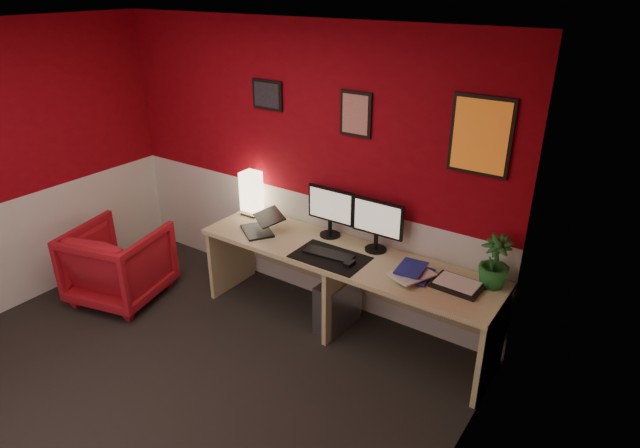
{
  "coord_description": "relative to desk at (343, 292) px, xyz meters",
  "views": [
    {
      "loc": [
        2.72,
        -1.91,
        2.79
      ],
      "look_at": [
        0.6,
        1.21,
        1.05
      ],
      "focal_mm": 30.18,
      "sensor_mm": 36.0,
      "label": 1
    }
  ],
  "objects": [
    {
      "name": "monitor_left",
      "position": [
        -0.28,
        0.22,
        0.66
      ],
      "size": [
        0.45,
        0.06,
        0.58
      ],
      "primitive_type": "cube",
      "color": "black",
      "rests_on": "desk"
    },
    {
      "name": "art_right",
      "position": [
        0.89,
        0.33,
        1.42
      ],
      "size": [
        0.44,
        0.02,
        0.56
      ],
      "primitive_type": "cube",
      "color": "orange",
      "rests_on": "wall_back"
    },
    {
      "name": "armchair",
      "position": [
        -2.0,
        -0.74,
        -0.01
      ],
      "size": [
        0.93,
        0.95,
        0.72
      ],
      "primitive_type": "imported",
      "rotation": [
        0.0,
        0.0,
        3.38
      ],
      "color": "#A50F1A",
      "rests_on": "ground"
    },
    {
      "name": "art_left",
      "position": [
        -1.02,
        0.33,
        1.49
      ],
      "size": [
        0.32,
        0.02,
        0.26
      ],
      "primitive_type": "cube",
      "color": "black",
      "rests_on": "wall_back"
    },
    {
      "name": "pc_tower",
      "position": [
        -0.06,
        0.01,
        -0.14
      ],
      "size": [
        0.22,
        0.46,
        0.45
      ],
      "primitive_type": "cube",
      "rotation": [
        0.0,
        0.0,
        -0.04
      ],
      "color": "#99999E",
      "rests_on": "ground"
    },
    {
      "name": "book_middle",
      "position": [
        0.53,
        -0.02,
        0.4
      ],
      "size": [
        0.33,
        0.37,
        0.02
      ],
      "primitive_type": "imported",
      "rotation": [
        0.0,
        0.0,
        -0.39
      ],
      "color": "silver",
      "rests_on": "book_bottom"
    },
    {
      "name": "desk",
      "position": [
        0.0,
        0.0,
        0.0
      ],
      "size": [
        2.6,
        0.65,
        0.73
      ],
      "primitive_type": "cube",
      "color": "tan",
      "rests_on": "ground"
    },
    {
      "name": "wall_right",
      "position": [
        1.3,
        -1.41,
        0.89
      ],
      "size": [
        0.01,
        3.5,
        2.5
      ],
      "primitive_type": "cube",
      "color": "maroon",
      "rests_on": "ground"
    },
    {
      "name": "potted_plant",
      "position": [
        1.15,
        0.19,
        0.57
      ],
      "size": [
        0.26,
        0.26,
        0.4
      ],
      "primitive_type": "imported",
      "rotation": [
        0.0,
        0.0,
        -0.18
      ],
      "color": "#19591E",
      "rests_on": "desk"
    },
    {
      "name": "laptop",
      "position": [
        -0.86,
        -0.08,
        0.47
      ],
      "size": [
        0.4,
        0.38,
        0.22
      ],
      "primitive_type": "cube",
      "rotation": [
        0.0,
        0.0,
        -0.6
      ],
      "color": "black",
      "rests_on": "desk"
    },
    {
      "name": "book_top",
      "position": [
        0.5,
        -0.02,
        0.43
      ],
      "size": [
        0.22,
        0.28,
        0.02
      ],
      "primitive_type": "imported",
      "rotation": [
        0.0,
        0.0,
        0.1
      ],
      "color": "navy",
      "rests_on": "book_middle"
    },
    {
      "name": "wainscot_left",
      "position": [
        -2.7,
        -1.41,
        0.14
      ],
      "size": [
        0.01,
        3.5,
        1.0
      ],
      "primitive_type": "cube",
      "color": "silver",
      "rests_on": "ground"
    },
    {
      "name": "monitor_right",
      "position": [
        0.18,
        0.21,
        0.66
      ],
      "size": [
        0.45,
        0.06,
        0.58
      ],
      "primitive_type": "cube",
      "color": "black",
      "rests_on": "desk"
    },
    {
      "name": "desk_mat",
      "position": [
        -0.06,
        -0.12,
        0.37
      ],
      "size": [
        0.6,
        0.38,
        0.01
      ],
      "primitive_type": "cube",
      "color": "black",
      "rests_on": "desk"
    },
    {
      "name": "wainscot_back",
      "position": [
        -0.7,
        0.34,
        0.14
      ],
      "size": [
        4.0,
        0.01,
        1.0
      ],
      "primitive_type": "cube",
      "color": "silver",
      "rests_on": "ground"
    },
    {
      "name": "book_bottom",
      "position": [
        0.55,
        -0.01,
        0.38
      ],
      "size": [
        0.22,
        0.29,
        0.03
      ],
      "primitive_type": "imported",
      "rotation": [
        0.0,
        0.0,
        0.08
      ],
      "color": "navy",
      "rests_on": "desk"
    },
    {
      "name": "art_center",
      "position": [
        -0.12,
        0.33,
        1.44
      ],
      "size": [
        0.28,
        0.02,
        0.36
      ],
      "primitive_type": "cube",
      "color": "red",
      "rests_on": "wall_back"
    },
    {
      "name": "mouse",
      "position": [
        0.14,
        -0.14,
        0.39
      ],
      "size": [
        0.06,
        0.1,
        0.03
      ],
      "primitive_type": "cube",
      "rotation": [
        0.0,
        0.0,
        -0.01
      ],
      "color": "black",
      "rests_on": "desk_mat"
    },
    {
      "name": "zen_tray",
      "position": [
        0.95,
        0.03,
        0.38
      ],
      "size": [
        0.36,
        0.26,
        0.03
      ],
      "primitive_type": "cube",
      "rotation": [
        0.0,
        0.0,
        -0.04
      ],
      "color": "black",
      "rests_on": "desk"
    },
    {
      "name": "ground",
      "position": [
        -0.7,
        -1.41,
        -0.36
      ],
      "size": [
        4.0,
        3.5,
        0.01
      ],
      "primitive_type": "cube",
      "color": "black",
      "rests_on": "ground"
    },
    {
      "name": "keyboard",
      "position": [
        -0.09,
        -0.09,
        0.38
      ],
      "size": [
        0.43,
        0.18,
        0.02
      ],
      "primitive_type": "cube",
      "rotation": [
        0.0,
        0.0,
        0.1
      ],
      "color": "black",
      "rests_on": "desk_mat"
    },
    {
      "name": "shoji_lamp",
      "position": [
        -1.15,
        0.2,
        0.56
      ],
      "size": [
        0.16,
        0.16,
        0.4
      ],
      "primitive_type": "cube",
      "color": "#FFE5B2",
      "rests_on": "desk"
    },
    {
      "name": "ceiling",
      "position": [
        -0.7,
        -1.41,
        2.13
      ],
      "size": [
        4.0,
        3.5,
        0.01
      ],
      "primitive_type": "cube",
      "color": "white",
      "rests_on": "ground"
    },
    {
      "name": "wall_back",
      "position": [
        -0.7,
        0.34,
        0.89
      ],
      "size": [
        4.0,
        0.01,
        2.5
      ],
      "primitive_type": "cube",
      "color": "maroon",
      "rests_on": "ground"
    }
  ]
}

